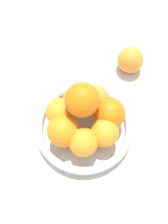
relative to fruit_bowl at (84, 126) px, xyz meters
The scene contains 4 objects.
ground_plane 0.02m from the fruit_bowl, ahead, with size 4.00×4.00×0.00m, color beige.
fruit_bowl is the anchor object (origin of this frame).
orange_pile 0.06m from the fruit_bowl, 101.70° to the right, with size 0.18×0.18×0.13m.
stray_orange 0.23m from the fruit_bowl, 97.50° to the right, with size 0.07×0.07×0.07m, color orange.
Camera 1 is at (-0.09, 0.18, 0.52)m, focal length 35.00 mm.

